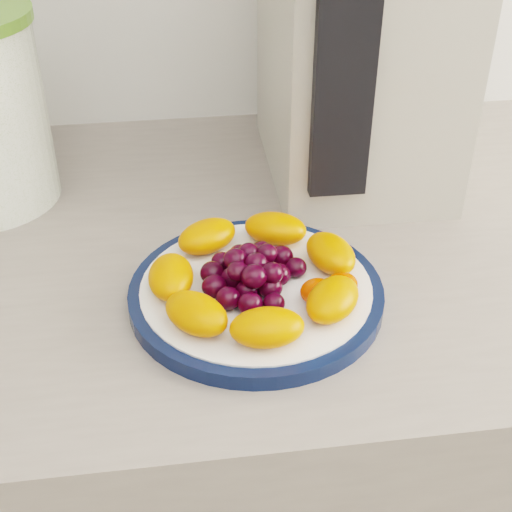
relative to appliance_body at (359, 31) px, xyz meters
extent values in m
cube|color=gray|center=(-0.12, -0.12, -0.62)|extent=(3.50, 0.60, 0.90)
cube|color=#967B51|center=(-0.12, -0.12, -0.65)|extent=(3.48, 0.58, 0.84)
cylinder|color=#0A1637|center=(-0.15, -0.25, -0.16)|extent=(0.23, 0.23, 0.01)
cylinder|color=white|center=(-0.15, -0.25, -0.16)|extent=(0.21, 0.21, 0.02)
cube|color=#A9A394|center=(0.00, 0.00, 0.00)|extent=(0.20, 0.27, 0.34)
cube|color=black|center=(-0.05, -0.14, 0.00)|extent=(0.06, 0.02, 0.25)
ellipsoid|color=#E05C00|center=(-0.07, -0.23, -0.14)|extent=(0.06, 0.07, 0.03)
ellipsoid|color=#E05C00|center=(-0.12, -0.18, -0.14)|extent=(0.07, 0.06, 0.03)
ellipsoid|color=#E05C00|center=(-0.19, -0.18, -0.14)|extent=(0.07, 0.07, 0.03)
ellipsoid|color=#E05C00|center=(-0.22, -0.24, -0.14)|extent=(0.04, 0.06, 0.03)
ellipsoid|color=#E05C00|center=(-0.20, -0.30, -0.14)|extent=(0.07, 0.07, 0.03)
ellipsoid|color=#E05C00|center=(-0.15, -0.32, -0.14)|extent=(0.06, 0.04, 0.03)
ellipsoid|color=#E05C00|center=(-0.09, -0.29, -0.14)|extent=(0.07, 0.07, 0.03)
ellipsoid|color=black|center=(-0.15, -0.25, -0.14)|extent=(0.02, 0.02, 0.02)
ellipsoid|color=black|center=(-0.13, -0.25, -0.14)|extent=(0.02, 0.02, 0.02)
ellipsoid|color=black|center=(-0.14, -0.23, -0.14)|extent=(0.02, 0.02, 0.02)
ellipsoid|color=black|center=(-0.16, -0.23, -0.14)|extent=(0.02, 0.02, 0.02)
ellipsoid|color=black|center=(-0.17, -0.25, -0.14)|extent=(0.02, 0.02, 0.02)
ellipsoid|color=black|center=(-0.16, -0.26, -0.14)|extent=(0.02, 0.02, 0.02)
ellipsoid|color=black|center=(-0.14, -0.26, -0.14)|extent=(0.02, 0.02, 0.02)
ellipsoid|color=black|center=(-0.11, -0.24, -0.14)|extent=(0.02, 0.02, 0.02)
ellipsoid|color=black|center=(-0.12, -0.22, -0.14)|extent=(0.02, 0.02, 0.02)
ellipsoid|color=black|center=(-0.14, -0.21, -0.14)|extent=(0.02, 0.02, 0.02)
ellipsoid|color=black|center=(-0.16, -0.21, -0.14)|extent=(0.02, 0.02, 0.02)
ellipsoid|color=black|center=(-0.18, -0.22, -0.14)|extent=(0.02, 0.02, 0.02)
ellipsoid|color=black|center=(-0.19, -0.24, -0.14)|extent=(0.02, 0.02, 0.02)
ellipsoid|color=black|center=(-0.19, -0.26, -0.14)|extent=(0.02, 0.02, 0.02)
ellipsoid|color=black|center=(-0.18, -0.27, -0.14)|extent=(0.02, 0.02, 0.02)
ellipsoid|color=black|center=(-0.16, -0.29, -0.14)|extent=(0.02, 0.02, 0.02)
ellipsoid|color=black|center=(-0.14, -0.29, -0.14)|extent=(0.02, 0.02, 0.02)
ellipsoid|color=black|center=(-0.15, -0.25, -0.13)|extent=(0.02, 0.02, 0.02)
ellipsoid|color=black|center=(-0.14, -0.23, -0.13)|extent=(0.02, 0.02, 0.02)
ellipsoid|color=black|center=(-0.15, -0.23, -0.13)|extent=(0.02, 0.02, 0.02)
ellipsoid|color=black|center=(-0.17, -0.24, -0.13)|extent=(0.02, 0.02, 0.02)
ellipsoid|color=black|center=(-0.17, -0.25, -0.13)|extent=(0.02, 0.02, 0.02)
ellipsoid|color=black|center=(-0.15, -0.27, -0.13)|extent=(0.02, 0.02, 0.02)
ellipsoid|color=black|center=(-0.14, -0.26, -0.13)|extent=(0.02, 0.02, 0.02)
ellipsoid|color=#E83100|center=(-0.10, -0.28, -0.14)|extent=(0.03, 0.03, 0.02)
ellipsoid|color=#E83100|center=(-0.07, -0.27, -0.14)|extent=(0.03, 0.03, 0.02)
ellipsoid|color=#E83100|center=(-0.09, -0.30, -0.14)|extent=(0.04, 0.04, 0.02)
camera|label=1|loc=(-0.22, -0.76, 0.24)|focal=50.00mm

